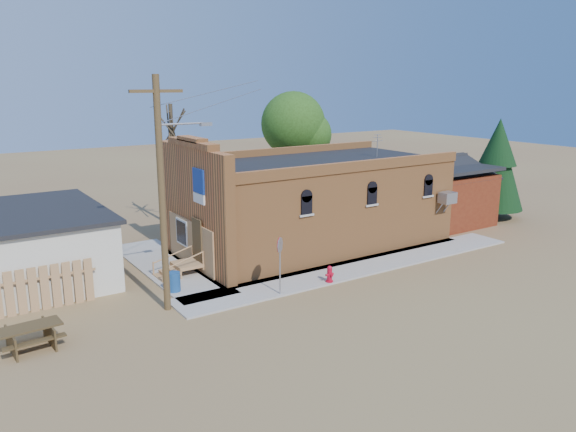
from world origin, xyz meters
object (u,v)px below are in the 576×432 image
trash_barrel (174,282)px  picnic_table (30,334)px  utility_pole (163,190)px  stop_sign (280,250)px  fire_hydrant (330,274)px  brick_bar (309,203)px

trash_barrel → picnic_table: 6.38m
utility_pole → trash_barrel: bearing=61.1°
utility_pole → stop_sign: bearing=-15.2°
fire_hydrant → picnic_table: bearing=-173.1°
fire_hydrant → stop_sign: size_ratio=0.30×
fire_hydrant → picnic_table: (-12.17, 0.50, 0.09)m
fire_hydrant → stop_sign: bearing=-170.8°
trash_barrel → picnic_table: size_ratio=0.40×
fire_hydrant → stop_sign: (-2.60, 0.00, 1.52)m
fire_hydrant → picnic_table: 12.18m
fire_hydrant → trash_barrel: 6.77m
utility_pole → trash_barrel: 4.62m
utility_pole → fire_hydrant: bearing=-9.7°
brick_bar → utility_pole: (-9.79, -4.29, 2.43)m
utility_pole → fire_hydrant: utility_pole is taller
brick_bar → stop_sign: bearing=-134.3°
utility_pole → picnic_table: size_ratio=4.34×
trash_barrel → brick_bar: bearing=17.2°
trash_barrel → fire_hydrant: bearing=-23.8°
brick_bar → stop_sign: 7.68m
utility_pole → picnic_table: 6.69m
stop_sign → trash_barrel: bearing=125.4°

